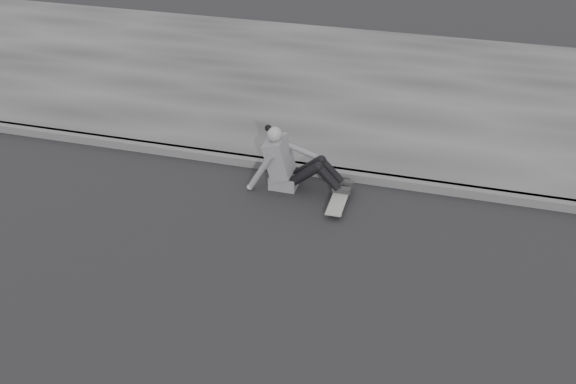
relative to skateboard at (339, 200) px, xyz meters
The scene contains 5 objects.
ground 1.92m from the skateboard, 88.17° to the right, with size 80.00×80.00×0.00m, color black.
curb 0.66m from the skateboard, 84.67° to the left, with size 24.00×0.16×0.12m, color #4A4A4A.
sidewalk 3.68m from the skateboard, 89.04° to the left, with size 24.00×6.00×0.12m, color #3A3A3A.
skateboard is the anchor object (origin of this frame).
seated_woman 0.83m from the skateboard, 161.47° to the left, with size 1.38×0.46×0.88m.
Camera 1 is at (1.15, -4.91, 4.57)m, focal length 40.00 mm.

